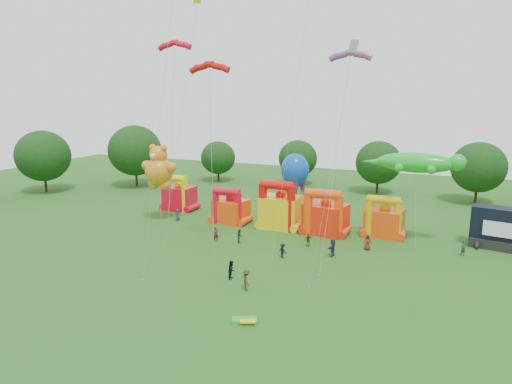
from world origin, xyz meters
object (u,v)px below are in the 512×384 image
at_px(gecko_kite, 416,173).
at_px(bouncy_castle_2, 280,210).
at_px(spectator_0, 178,215).
at_px(octopus_kite, 301,199).
at_px(spectator_4, 308,240).
at_px(bouncy_castle_0, 179,196).
at_px(teddy_bear_kite, 159,173).
at_px(stage_trailer, 506,230).

bearing_deg(gecko_kite, bouncy_castle_2, -178.59).
distance_m(gecko_kite, spectator_0, 32.82).
xyz_separation_m(gecko_kite, octopus_kite, (-14.80, 2.00, -4.84)).
bearing_deg(spectator_4, gecko_kite, 177.92).
relative_size(bouncy_castle_0, teddy_bear_kite, 0.52).
bearing_deg(stage_trailer, octopus_kite, 179.45).
bearing_deg(stage_trailer, spectator_0, -174.00).
xyz_separation_m(spectator_0, spectator_4, (20.62, -3.70, -0.06)).
bearing_deg(gecko_kite, spectator_0, -175.21).
xyz_separation_m(bouncy_castle_2, octopus_kite, (2.19, 2.42, 1.18)).
distance_m(teddy_bear_kite, gecko_kite, 34.01).
bearing_deg(octopus_kite, gecko_kite, -7.69).
distance_m(octopus_kite, spectator_4, 9.57).
xyz_separation_m(bouncy_castle_0, stage_trailer, (45.33, -1.13, 0.16)).
bearing_deg(spectator_0, bouncy_castle_0, 99.12).
distance_m(stage_trailer, gecko_kite, 12.11).
bearing_deg(octopus_kite, spectator_4, -66.52).
bearing_deg(octopus_kite, spectator_0, -164.66).
bearing_deg(stage_trailer, spectator_4, -159.25).
bearing_deg(bouncy_castle_0, spectator_0, -59.35).
relative_size(bouncy_castle_2, octopus_kite, 0.69).
xyz_separation_m(teddy_bear_kite, gecko_kite, (33.74, 3.93, 1.58)).
bearing_deg(bouncy_castle_0, bouncy_castle_2, -10.34).
height_order(gecko_kite, spectator_4, gecko_kite).
relative_size(stage_trailer, teddy_bear_kite, 0.71).
height_order(gecko_kite, spectator_0, gecko_kite).
height_order(teddy_bear_kite, gecko_kite, gecko_kite).
bearing_deg(octopus_kite, bouncy_castle_0, 177.50).
xyz_separation_m(gecko_kite, spectator_0, (-31.79, -2.67, -7.71)).
bearing_deg(teddy_bear_kite, bouncy_castle_0, 101.09).
distance_m(stage_trailer, octopus_kite, 25.09).
height_order(bouncy_castle_0, bouncy_castle_2, bouncy_castle_2).
bearing_deg(spectator_4, bouncy_castle_2, -77.36).
xyz_separation_m(bouncy_castle_0, bouncy_castle_2, (18.09, -3.30, 0.35)).
bearing_deg(octopus_kite, stage_trailer, -0.55).
distance_m(bouncy_castle_2, octopus_kite, 3.47).
bearing_deg(bouncy_castle_0, octopus_kite, -2.50).
height_order(teddy_bear_kite, octopus_kite, teddy_bear_kite).
distance_m(octopus_kite, spectator_0, 17.85).
relative_size(octopus_kite, spectator_0, 5.71).
bearing_deg(teddy_bear_kite, spectator_0, 32.94).
xyz_separation_m(stage_trailer, spectator_0, (-42.04, -4.42, -1.50)).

